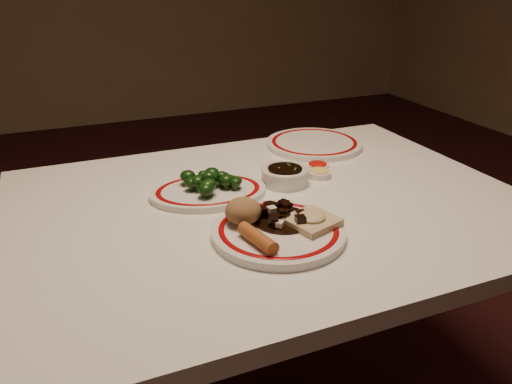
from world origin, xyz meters
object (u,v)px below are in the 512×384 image
Objects in this scene: main_plate at (278,232)px; rice_mound at (243,211)px; broccoli_pile at (210,180)px; spring_roll at (258,238)px; stirfry_heap at (281,216)px; fried_wonton at (312,220)px; broccoli_plate at (208,192)px; dining_table at (270,235)px; soy_bowl at (285,176)px.

rice_mound is at bearing 138.44° from main_plate.
spring_roll is at bearing -89.79° from broccoli_pile.
rice_mound is 0.20m from broccoli_pile.
broccoli_pile reaches higher than spring_roll.
rice_mound is 0.60× the size of stirfry_heap.
fried_wonton is at bearing -62.59° from broccoli_pile.
rice_mound reaches higher than main_plate.
stirfry_heap is at bearing -14.11° from rice_mound.
rice_mound is at bearing 73.99° from spring_roll.
broccoli_pile reaches higher than broccoli_plate.
broccoli_pile is (-0.07, 0.25, 0.03)m from main_plate.
rice_mound is 0.64× the size of fried_wonton.
dining_table is 0.21m from rice_mound.
spring_roll is 0.33× the size of broccoli_plate.
broccoli_pile reaches higher than dining_table.
soy_bowl is (0.20, -0.01, -0.02)m from broccoli_pile.
stirfry_heap is (0.08, -0.02, -0.02)m from rice_mound.
spring_roll reaches higher than dining_table.
rice_mound is 0.20m from broccoli_plate.
rice_mound is 0.10m from spring_roll.
rice_mound is at bearing -86.14° from broccoli_plate.
soy_bowl is at bearing 76.41° from fried_wonton.
broccoli_plate is at bearing 144.56° from dining_table.
broccoli_plate is at bearing 105.86° from main_plate.
spring_roll is at bearing -94.35° from rice_mound.
dining_table is 0.19m from broccoli_plate.
fried_wonton is 0.38× the size of broccoli_plate.
main_plate is at bearing -75.30° from broccoli_pile.
broccoli_pile is (-0.14, 0.26, 0.01)m from fried_wonton.
soy_bowl is (0.20, 0.29, -0.01)m from spring_roll.
main_plate is 0.08m from spring_roll.
spring_roll is 0.35m from soy_bowl.
stirfry_heap is 0.24m from broccoli_plate.
broccoli_plate is at bearing 93.86° from rice_mound.
dining_table is 0.20m from main_plate.
soy_bowl is at bearing -1.79° from broccoli_pile.
spring_roll reaches higher than soy_bowl.
spring_roll is at bearing -138.71° from stirfry_heap.
dining_table is 9.44× the size of stirfry_heap.
soy_bowl is at bearing 61.72° from main_plate.
fried_wonton is 0.88× the size of broccoli_pile.
broccoli_plate is at bearing 118.39° from fried_wonton.
spring_roll is at bearing -88.79° from broccoli_plate.
main_plate is 2.55× the size of stirfry_heap.
broccoli_pile is at bearing 178.21° from soy_bowl.
stirfry_heap is (-0.03, -0.13, 0.12)m from dining_table.
dining_table is 0.16m from soy_bowl.
fried_wonton is 0.94× the size of stirfry_heap.
main_plate is at bearing -74.14° from broccoli_plate.
dining_table is at bearing 94.95° from fried_wonton.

